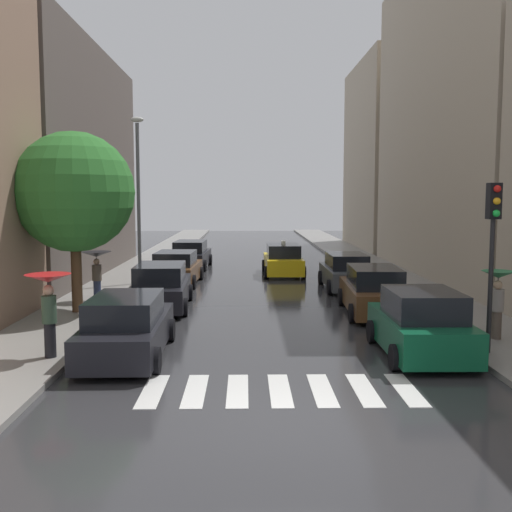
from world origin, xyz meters
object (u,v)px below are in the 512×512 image
(taxi_midroad, at_px, (283,261))
(pedestrian_far_side, at_px, (49,295))
(lamp_post_left, at_px, (138,189))
(pedestrian_by_kerb, at_px, (498,291))
(parked_car_left_second, at_px, (161,287))
(parked_car_left_nearest, at_px, (127,328))
(pedestrian_foreground, at_px, (97,264))
(parked_car_right_third, at_px, (346,272))
(street_tree_left, at_px, (74,192))
(parked_car_right_second, at_px, (373,292))
(parked_car_left_fourth, at_px, (191,255))
(parked_car_left_third, at_px, (176,269))
(parked_car_right_nearest, at_px, (421,325))
(traffic_light_right_corner, at_px, (493,230))

(taxi_midroad, height_order, pedestrian_far_side, pedestrian_far_side)
(lamp_post_left, bearing_deg, pedestrian_far_side, -90.05)
(pedestrian_by_kerb, height_order, lamp_post_left, lamp_post_left)
(parked_car_left_second, bearing_deg, pedestrian_by_kerb, -120.44)
(parked_car_left_nearest, xyz_separation_m, pedestrian_foreground, (-2.62, 7.52, 0.81))
(parked_car_right_third, distance_m, street_tree_left, 12.22)
(parked_car_right_second, relative_size, pedestrian_by_kerb, 2.55)
(parked_car_left_fourth, distance_m, pedestrian_foreground, 11.72)
(parked_car_right_third, bearing_deg, parked_car_left_fourth, 43.56)
(pedestrian_foreground, bearing_deg, street_tree_left, 66.88)
(parked_car_left_nearest, distance_m, pedestrian_foreground, 8.01)
(parked_car_right_second, bearing_deg, pedestrian_by_kerb, -146.89)
(parked_car_left_second, relative_size, pedestrian_far_side, 2.33)
(parked_car_left_fourth, xyz_separation_m, parked_car_right_second, (7.61, -13.46, 0.04))
(parked_car_right_second, xyz_separation_m, pedestrian_foreground, (-10.14, 2.04, 0.78))
(parked_car_left_third, bearing_deg, pedestrian_foreground, 157.18)
(parked_car_right_nearest, xyz_separation_m, pedestrian_by_kerb, (2.48, 1.22, 0.69))
(parked_car_right_nearest, bearing_deg, pedestrian_far_side, 93.44)
(pedestrian_by_kerb, bearing_deg, pedestrian_far_side, -61.15)
(taxi_midroad, relative_size, pedestrian_foreground, 2.41)
(parked_car_right_third, xyz_separation_m, taxi_midroad, (-2.47, 4.85, 0.01))
(pedestrian_by_kerb, bearing_deg, traffic_light_right_corner, -8.27)
(parked_car_left_third, height_order, parked_car_right_nearest, parked_car_right_nearest)
(parked_car_left_fourth, relative_size, parked_car_right_second, 0.97)
(parked_car_left_fourth, relative_size, street_tree_left, 0.77)
(parked_car_right_nearest, relative_size, pedestrian_far_side, 1.99)
(parked_car_left_second, xyz_separation_m, pedestrian_far_side, (-1.72, -7.19, 0.93))
(parked_car_left_nearest, xyz_separation_m, parked_car_left_fourth, (-0.09, 18.93, -0.02))
(parked_car_left_nearest, height_order, parked_car_left_second, parked_car_left_second)
(pedestrian_far_side, bearing_deg, pedestrian_by_kerb, -13.30)
(taxi_midroad, bearing_deg, parked_car_left_fourth, 58.29)
(taxi_midroad, bearing_deg, pedestrian_by_kerb, -161.59)
(street_tree_left, bearing_deg, pedestrian_far_side, -80.64)
(parked_car_left_second, height_order, pedestrian_foreground, pedestrian_foreground)
(pedestrian_by_kerb, bearing_deg, parked_car_left_third, -117.62)
(parked_car_right_third, bearing_deg, taxi_midroad, 26.94)
(parked_car_right_second, bearing_deg, pedestrian_far_side, 125.56)
(pedestrian_far_side, distance_m, lamp_post_left, 12.84)
(parked_car_left_second, bearing_deg, traffic_light_right_corner, -128.88)
(parked_car_right_second, height_order, taxi_midroad, taxi_midroad)
(parked_car_right_second, distance_m, pedestrian_foreground, 10.37)
(parked_car_left_nearest, xyz_separation_m, traffic_light_right_corner, (9.22, -0.32, 2.53))
(parked_car_left_third, distance_m, street_tree_left, 8.54)
(parked_car_left_third, height_order, pedestrian_far_side, pedestrian_far_side)
(parked_car_right_nearest, distance_m, lamp_post_left, 15.68)
(lamp_post_left, bearing_deg, parked_car_right_second, -35.11)
(parked_car_right_nearest, xyz_separation_m, pedestrian_foreground, (-10.18, 7.57, 0.76))
(parked_car_left_nearest, height_order, parked_car_right_third, parked_car_left_nearest)
(parked_car_left_second, distance_m, taxi_midroad, 10.50)
(parked_car_left_fourth, bearing_deg, pedestrian_foreground, 170.05)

